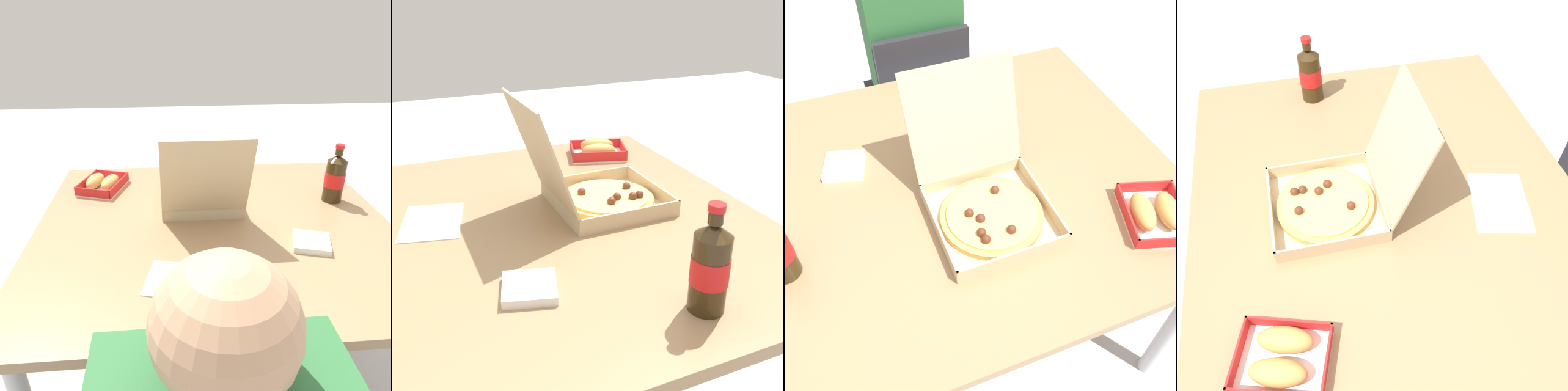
% 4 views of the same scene
% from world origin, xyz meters
% --- Properties ---
extents(ground_plane, '(10.00, 10.00, 0.00)m').
position_xyz_m(ground_plane, '(0.00, 0.00, 0.00)').
color(ground_plane, '#B2B2B7').
extents(dining_table, '(1.21, 1.07, 0.74)m').
position_xyz_m(dining_table, '(0.00, 0.00, 0.67)').
color(dining_table, '#997551').
rests_on(dining_table, ground_plane).
extents(chair, '(0.41, 0.41, 0.83)m').
position_xyz_m(chair, '(0.09, 0.77, 0.48)').
color(chair, '#232328').
rests_on(chair, ground_plane).
extents(diner_person, '(0.36, 0.41, 1.15)m').
position_xyz_m(diner_person, '(0.09, 0.83, 0.69)').
color(diner_person, '#333847').
rests_on(diner_person, ground_plane).
extents(pizza_box_open, '(0.30, 0.39, 0.32)m').
position_xyz_m(pizza_box_open, '(0.03, -0.14, 0.79)').
color(pizza_box_open, tan).
rests_on(pizza_box_open, dining_table).
extents(bread_side_box, '(0.20, 0.23, 0.06)m').
position_xyz_m(bread_side_box, '(0.42, -0.32, 0.77)').
color(bread_side_box, white).
rests_on(bread_side_box, dining_table).
extents(paper_menu, '(0.24, 0.19, 0.00)m').
position_xyz_m(paper_menu, '(0.12, 0.30, 0.74)').
color(paper_menu, white).
rests_on(paper_menu, dining_table).
extents(napkin_pile, '(0.14, 0.14, 0.02)m').
position_xyz_m(napkin_pile, '(-0.28, 0.16, 0.75)').
color(napkin_pile, white).
rests_on(napkin_pile, dining_table).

